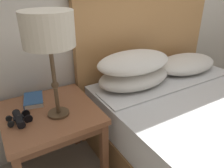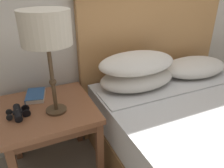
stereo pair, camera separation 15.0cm
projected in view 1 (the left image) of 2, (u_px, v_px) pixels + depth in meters
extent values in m
cube|color=brown|center=(49.00, 113.00, 1.39)|extent=(0.58, 0.58, 0.04)
cube|color=brown|center=(50.00, 119.00, 1.41)|extent=(0.55, 0.55, 0.05)
cube|color=brown|center=(104.00, 156.00, 1.44)|extent=(0.04, 0.04, 0.53)
cube|color=brown|center=(10.00, 138.00, 1.60)|extent=(0.04, 0.04, 0.53)
cube|color=brown|center=(75.00, 118.00, 1.83)|extent=(0.04, 0.04, 0.53)
cube|color=silver|center=(170.00, 82.00, 1.77)|extent=(1.23, 0.28, 0.01)
cube|color=#AD7A47|center=(144.00, 63.00, 2.02)|extent=(1.34, 0.06, 1.22)
ellipsoid|color=silver|center=(134.00, 77.00, 1.70)|extent=(0.60, 0.36, 0.15)
ellipsoid|color=silver|center=(186.00, 64.00, 1.96)|extent=(0.60, 0.36, 0.15)
ellipsoid|color=silver|center=(134.00, 62.00, 1.64)|extent=(0.60, 0.36, 0.15)
cylinder|color=#4C3823|center=(59.00, 113.00, 1.35)|extent=(0.13, 0.13, 0.01)
cylinder|color=#4C3823|center=(55.00, 82.00, 1.25)|extent=(0.02, 0.02, 0.42)
sphere|color=#4C3823|center=(55.00, 85.00, 1.26)|extent=(0.04, 0.04, 0.04)
cylinder|color=beige|center=(48.00, 29.00, 1.12)|extent=(0.28, 0.28, 0.18)
cube|color=silver|center=(34.00, 100.00, 1.48)|extent=(0.15, 0.20, 0.03)
cube|color=#2D568E|center=(33.00, 98.00, 1.47)|extent=(0.16, 0.21, 0.00)
cube|color=#2D568E|center=(25.00, 101.00, 1.46)|extent=(0.05, 0.18, 0.03)
cylinder|color=black|center=(20.00, 121.00, 1.24)|extent=(0.05, 0.10, 0.04)
cylinder|color=black|center=(28.00, 119.00, 1.27)|extent=(0.05, 0.01, 0.05)
cylinder|color=black|center=(11.00, 124.00, 1.22)|extent=(0.04, 0.01, 0.04)
cylinder|color=black|center=(18.00, 116.00, 1.29)|extent=(0.05, 0.10, 0.04)
cylinder|color=black|center=(26.00, 114.00, 1.32)|extent=(0.05, 0.01, 0.05)
cylinder|color=black|center=(9.00, 119.00, 1.27)|extent=(0.04, 0.01, 0.04)
cube|color=black|center=(18.00, 118.00, 1.26)|extent=(0.06, 0.04, 0.01)
cylinder|color=black|center=(18.00, 117.00, 1.26)|extent=(0.02, 0.01, 0.02)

